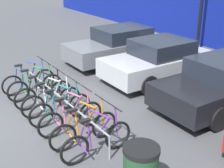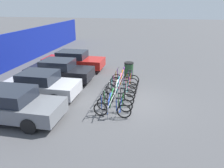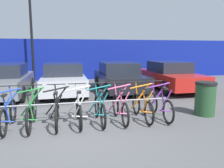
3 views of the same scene
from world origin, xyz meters
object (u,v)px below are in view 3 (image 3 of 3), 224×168
at_px(bicycle_black, 57,112).
at_px(bicycle_white, 79,110).
at_px(bicycle_orange, 142,106).
at_px(lamp_post, 31,23).
at_px(bicycle_teal, 100,109).
at_px(trash_bin, 205,98).
at_px(bicycle_purple, 160,105).
at_px(bicycle_green, 31,113).
at_px(car_silver, 64,79).
at_px(bicycle_blue, 8,115).
at_px(bike_rack, 89,104).
at_px(car_grey, 5,81).
at_px(bicycle_pink, 120,108).
at_px(car_red, 169,76).
at_px(car_black, 119,77).

height_order(bicycle_black, bicycle_white, same).
distance_m(bicycle_orange, lamp_post, 9.42).
xyz_separation_m(bicycle_teal, trash_bin, (3.27, -0.02, 0.14)).
height_order(bicycle_orange, bicycle_purple, same).
distance_m(bicycle_green, car_silver, 4.23).
distance_m(bicycle_purple, lamp_post, 9.66).
xyz_separation_m(bicycle_blue, bicycle_green, (0.55, 0.00, 0.00)).
xyz_separation_m(bike_rack, bicycle_green, (-1.51, -0.15, -0.12)).
bearing_deg(car_grey, bike_rack, -52.55).
relative_size(bicycle_pink, car_red, 0.38).
bearing_deg(car_silver, lamp_post, 114.30).
bearing_deg(bicycle_purple, lamp_post, 117.66).
bearing_deg(bicycle_pink, bicycle_orange, 0.69).
xyz_separation_m(bicycle_green, car_silver, (0.84, 4.13, 0.31)).
xyz_separation_m(bicycle_pink, trash_bin, (2.69, -0.02, 0.14)).
bearing_deg(car_red, bicycle_green, -144.89).
bearing_deg(bicycle_teal, bike_rack, 150.34).
distance_m(bicycle_blue, bicycle_white, 1.76).
height_order(bicycle_pink, car_silver, car_silver).
bearing_deg(bicycle_blue, bicycle_purple, 0.23).
relative_size(car_black, trash_bin, 4.03).
bearing_deg(car_silver, bicycle_black, -92.88).
distance_m(car_grey, car_red, 7.65).
distance_m(bicycle_black, bicycle_white, 0.58).
distance_m(bicycle_white, lamp_post, 8.82).
bearing_deg(bicycle_white, bicycle_black, -177.79).
relative_size(bicycle_teal, car_grey, 0.39).
distance_m(bicycle_blue, bicycle_orange, 3.57).
distance_m(bicycle_orange, car_silver, 4.68).
xyz_separation_m(bicycle_teal, bicycle_orange, (1.24, 0.00, 0.00)).
bearing_deg(lamp_post, car_red, -28.11).
relative_size(bicycle_purple, lamp_post, 0.27).
distance_m(bicycle_teal, bicycle_purple, 1.79).
height_order(car_grey, lamp_post, lamp_post).
bearing_deg(car_grey, bicycle_orange, -42.32).
bearing_deg(bicycle_pink, bicycle_teal, -179.31).
bearing_deg(bike_rack, bicycle_purple, -4.12).
bearing_deg(bicycle_blue, bicycle_pink, 0.23).
xyz_separation_m(bicycle_white, lamp_post, (-2.10, 7.97, 3.13)).
distance_m(bicycle_green, lamp_post, 8.61).
xyz_separation_m(bicycle_pink, lamp_post, (-3.25, 7.97, 3.13)).
relative_size(bicycle_pink, bicycle_purple, 1.00).
relative_size(bicycle_purple, car_grey, 0.39).
height_order(bicycle_black, car_grey, car_grey).
xyz_separation_m(bike_rack, bicycle_blue, (-2.07, -0.15, -0.12)).
relative_size(car_silver, car_black, 0.95).
height_order(bicycle_blue, bicycle_teal, same).
height_order(car_red, trash_bin, car_red).
bearing_deg(bicycle_white, car_red, 43.52).
relative_size(bicycle_white, car_black, 0.41).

